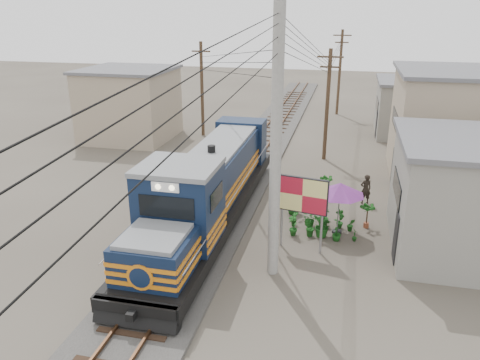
% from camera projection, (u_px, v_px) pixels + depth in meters
% --- Properties ---
extents(ground, '(120.00, 120.00, 0.00)m').
position_uv_depth(ground, '(188.00, 255.00, 18.78)').
color(ground, '#473F35').
rests_on(ground, ground).
extents(ballast, '(3.60, 70.00, 0.16)m').
position_uv_depth(ballast, '(243.00, 172.00, 27.88)').
color(ballast, '#595651').
rests_on(ballast, ground).
extents(track, '(1.15, 70.00, 0.12)m').
position_uv_depth(track, '(243.00, 170.00, 27.82)').
color(track, '#51331E').
rests_on(track, ground).
extents(locomotive, '(2.90, 15.79, 3.91)m').
position_uv_depth(locomotive, '(209.00, 189.00, 20.88)').
color(locomotive, black).
rests_on(locomotive, ground).
extents(utility_pole_main, '(0.40, 0.40, 10.00)m').
position_uv_depth(utility_pole_main, '(276.00, 144.00, 15.84)').
color(utility_pole_main, '#9E9B93').
rests_on(utility_pole_main, ground).
extents(wooden_pole_mid, '(1.60, 0.24, 7.00)m').
position_uv_depth(wooden_pole_mid, '(327.00, 103.00, 29.32)').
color(wooden_pole_mid, '#4C3826').
rests_on(wooden_pole_mid, ground).
extents(wooden_pole_far, '(1.60, 0.24, 7.50)m').
position_uv_depth(wooden_pole_far, '(340.00, 71.00, 41.94)').
color(wooden_pole_far, '#4C3826').
rests_on(wooden_pole_far, ground).
extents(wooden_pole_left, '(1.60, 0.24, 7.00)m').
position_uv_depth(wooden_pole_left, '(202.00, 87.00, 34.99)').
color(wooden_pole_left, '#4C3826').
rests_on(wooden_pole_left, ground).
extents(power_lines, '(9.65, 19.00, 3.30)m').
position_uv_depth(power_lines, '(234.00, 44.00, 23.93)').
color(power_lines, black).
rests_on(power_lines, ground).
extents(shophouse_mid, '(8.40, 7.35, 6.20)m').
position_uv_depth(shophouse_mid, '(470.00, 126.00, 25.99)').
color(shophouse_mid, gray).
rests_on(shophouse_mid, ground).
extents(shophouse_back, '(6.30, 6.30, 4.20)m').
position_uv_depth(shophouse_back, '(418.00, 107.00, 35.78)').
color(shophouse_back, gray).
rests_on(shophouse_back, ground).
extents(shophouse_left, '(6.30, 6.30, 5.20)m').
position_uv_depth(shophouse_left, '(130.00, 104.00, 34.61)').
color(shophouse_left, gray).
rests_on(shophouse_left, ground).
extents(billboard, '(2.02, 0.50, 3.15)m').
position_uv_depth(billboard, '(303.00, 197.00, 18.42)').
color(billboard, '#99999E').
rests_on(billboard, ground).
extents(market_umbrella, '(2.73, 2.73, 2.35)m').
position_uv_depth(market_umbrella, '(340.00, 189.00, 19.92)').
color(market_umbrella, black).
rests_on(market_umbrella, ground).
extents(vendor, '(0.66, 0.54, 1.54)m').
position_uv_depth(vendor, '(366.00, 189.00, 23.45)').
color(vendor, black).
rests_on(vendor, ground).
extents(plant_nursery, '(3.53, 3.15, 1.11)m').
position_uv_depth(plant_nursery, '(311.00, 216.00, 21.10)').
color(plant_nursery, '#174F16').
rests_on(plant_nursery, ground).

